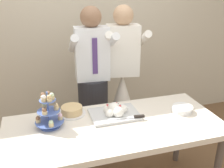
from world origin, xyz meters
TOP-DOWN VIEW (x-y plane):
  - rear_wall at (0.00, 1.48)m, footprint 5.20×0.10m
  - dessert_table at (0.00, 0.00)m, footprint 1.80×0.80m
  - cupcake_stand at (-0.51, 0.13)m, footprint 0.23×0.23m
  - main_cake_tray at (0.05, 0.14)m, footprint 0.44×0.31m
  - plate_stack at (0.65, 0.04)m, footprint 0.19×0.19m
  - round_cake at (-0.31, 0.28)m, footprint 0.24×0.24m
  - person_groom at (-0.02, 0.73)m, footprint 0.49×0.52m
  - person_bride at (0.33, 0.77)m, footprint 0.57×0.56m

SIDE VIEW (x-z plane):
  - person_bride at x=0.33m, z-range -0.25..1.41m
  - dessert_table at x=0.00m, z-range 0.31..1.09m
  - person_groom at x=-0.02m, z-range -0.08..1.58m
  - plate_stack at x=0.65m, z-range 0.78..0.83m
  - round_cake at x=-0.31m, z-range 0.77..0.85m
  - main_cake_tray at x=0.05m, z-range 0.75..0.88m
  - cupcake_stand at x=-0.51m, z-range 0.75..1.06m
  - rear_wall at x=0.00m, z-range 0.00..2.90m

